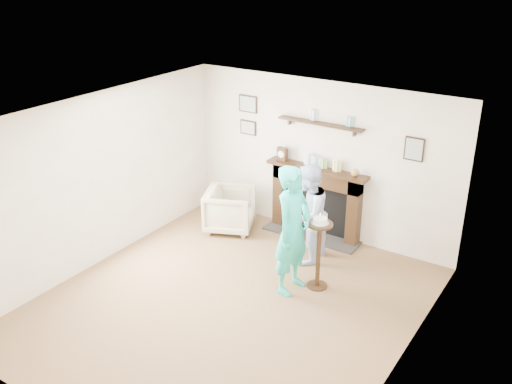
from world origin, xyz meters
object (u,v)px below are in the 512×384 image
man (306,260)px  pedestal_table (319,242)px  armchair (230,229)px  woman (291,288)px

man → pedestal_table: pedestal_table is taller
pedestal_table → armchair: bearing=159.2°
armchair → pedestal_table: size_ratio=0.70×
man → pedestal_table: bearing=39.8°
woman → pedestal_table: 0.77m
armchair → woman: bearing=-144.0°
man → woman: (0.20, -0.78, 0.00)m
woman → armchair: bearing=62.2°
armchair → woman: woman is taller
armchair → woman: (1.74, -1.01, 0.00)m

